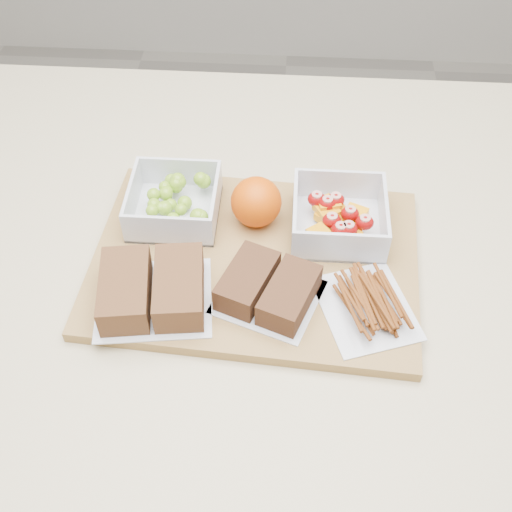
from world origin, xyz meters
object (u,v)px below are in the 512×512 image
(grape_container, at_px, (176,202))
(sandwich_bag_left, at_px, (152,289))
(orange, at_px, (256,202))
(fruit_container, at_px, (338,219))
(sandwich_bag_center, at_px, (268,288))
(pretzel_bag, at_px, (367,302))
(cutting_board, at_px, (255,261))

(grape_container, distance_m, sandwich_bag_left, 0.15)
(orange, relative_size, sandwich_bag_left, 0.44)
(fruit_container, xyz_separation_m, sandwich_bag_center, (-0.09, -0.12, -0.00))
(orange, relative_size, pretzel_bag, 0.45)
(sandwich_bag_left, bearing_deg, fruit_container, 31.02)
(grape_container, xyz_separation_m, orange, (0.11, -0.01, 0.01))
(sandwich_bag_left, xyz_separation_m, pretzel_bag, (0.26, 0.00, -0.01))
(fruit_container, bearing_deg, pretzel_bag, -76.07)
(orange, bearing_deg, sandwich_bag_center, -79.98)
(grape_container, height_order, pretzel_bag, grape_container)
(sandwich_bag_left, bearing_deg, cutting_board, 33.18)
(orange, height_order, sandwich_bag_center, orange)
(cutting_board, distance_m, sandwich_bag_center, 0.07)
(cutting_board, distance_m, grape_container, 0.14)
(orange, bearing_deg, grape_container, 176.43)
(orange, bearing_deg, sandwich_bag_left, -128.46)
(cutting_board, xyz_separation_m, grape_container, (-0.11, 0.07, 0.03))
(grape_container, xyz_separation_m, sandwich_bag_center, (0.13, -0.14, -0.00))
(sandwich_bag_center, relative_size, pretzel_bag, 0.97)
(cutting_board, bearing_deg, sandwich_bag_left, -143.07)
(sandwich_bag_center, bearing_deg, grape_container, 133.52)
(sandwich_bag_left, xyz_separation_m, sandwich_bag_center, (0.14, 0.01, -0.00))
(cutting_board, height_order, grape_container, grape_container)
(orange, height_order, pretzel_bag, orange)
(pretzel_bag, bearing_deg, sandwich_bag_center, 175.77)
(cutting_board, height_order, pretzel_bag, pretzel_bag)
(fruit_container, distance_m, sandwich_bag_center, 0.15)
(sandwich_bag_center, bearing_deg, cutting_board, 107.42)
(fruit_container, relative_size, sandwich_bag_center, 0.83)
(grape_container, height_order, orange, orange)
(grape_container, bearing_deg, fruit_container, -4.35)
(grape_container, bearing_deg, sandwich_bag_left, -92.38)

